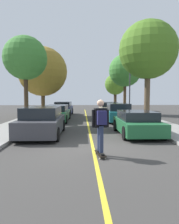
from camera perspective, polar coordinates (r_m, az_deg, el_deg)
ground at (r=7.85m, az=1.07°, el=-10.38°), size 80.00×80.00×0.00m
center_line at (r=11.76m, az=0.00°, el=-5.42°), size 0.12×39.20×0.01m
parked_car_left_nearest at (r=10.77m, az=-12.77°, el=-2.62°), size 2.00×4.21×1.46m
parked_car_left_near at (r=16.81m, az=-8.89°, el=-0.30°), size 1.94×4.72×1.30m
parked_car_left_far at (r=22.40m, az=-7.17°, el=0.97°), size 1.97×4.21×1.41m
parked_car_right_nearest at (r=11.07m, az=12.82°, el=-2.95°), size 1.97×4.00×1.23m
parked_car_right_near at (r=16.58m, az=7.80°, el=-0.16°), size 1.94×4.30×1.44m
parked_car_right_far at (r=22.46m, az=5.21°, el=0.98°), size 1.92×4.36×1.37m
street_tree_left_nearest at (r=15.07m, az=-17.15°, el=13.84°), size 2.93×2.93×5.89m
street_tree_left_near at (r=20.99m, az=-12.70°, el=10.71°), size 4.74×4.74×6.61m
street_tree_right_nearest at (r=15.78m, az=15.70°, el=15.93°), size 4.07×4.07×7.13m
street_tree_right_near at (r=23.15m, az=9.70°, el=11.06°), size 3.48×3.48×6.36m
street_tree_right_far at (r=29.46m, az=7.06°, el=7.47°), size 2.91×2.91×4.98m
fire_hydrant at (r=13.25m, az=-17.39°, el=-2.41°), size 0.20×0.20×0.70m
streetlamp at (r=20.54m, az=10.94°, el=7.38°), size 0.36×0.24×5.16m
skateboard at (r=7.07m, az=2.96°, el=-11.30°), size 0.34×0.86×0.10m
skateboarder at (r=6.84m, az=3.05°, el=-3.03°), size 0.59×0.71×1.78m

